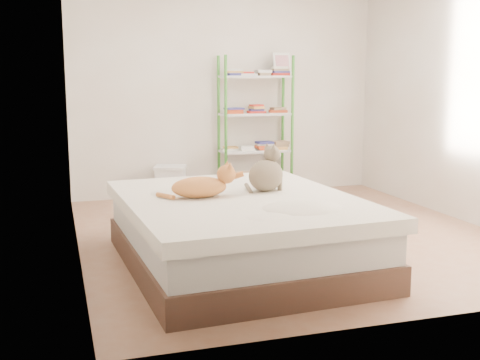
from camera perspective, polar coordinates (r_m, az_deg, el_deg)
name	(u,v)px	position (r m, az deg, el deg)	size (l,w,h in m)	color
room	(291,94)	(5.47, 4.84, 8.15)	(3.81, 4.21, 2.61)	tan
bed	(239,231)	(4.67, -0.09, -4.88)	(1.82, 2.22, 0.54)	#4B392E
orange_cat	(199,184)	(4.57, -3.90, -0.42)	(0.50, 0.27, 0.20)	#DD9046
grey_cat	(266,169)	(4.80, 2.47, 1.09)	(0.27, 0.32, 0.37)	#75674F
shelf_unit	(256,123)	(7.36, 1.52, 5.47)	(0.91, 0.36, 1.74)	#3C8B2F
cardboard_box	(256,189)	(6.85, 1.55, -0.90)	(0.59, 0.59, 0.41)	#A0815A
white_bin	(171,183)	(7.15, -6.60, -0.27)	(0.44, 0.41, 0.42)	white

